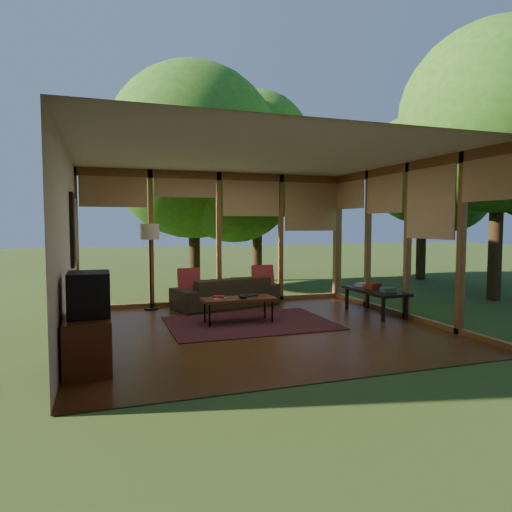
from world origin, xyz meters
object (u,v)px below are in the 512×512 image
object	(u,v)px
television	(89,294)
coffee_table	(238,300)
media_cabinet	(88,342)
sofa	(226,292)
floor_lamp	(150,237)
side_console	(375,292)

from	to	relation	value
television	coffee_table	xyz separation A→B (m)	(2.28, 1.71, -0.46)
media_cabinet	coffee_table	size ratio (longest dim) A/B	0.83
media_cabinet	coffee_table	bearing A→B (deg)	36.69
media_cabinet	coffee_table	distance (m)	2.87
sofa	media_cabinet	distance (m)	4.05
media_cabinet	coffee_table	xyz separation A→B (m)	(2.30, 1.71, 0.09)
floor_lamp	coffee_table	world-z (taller)	floor_lamp
sofa	television	size ratio (longest dim) A/B	3.79
floor_lamp	side_console	bearing A→B (deg)	-25.00
sofa	television	xyz separation A→B (m)	(-2.47, -3.20, 0.55)
sofa	television	distance (m)	4.07
side_console	floor_lamp	bearing A→B (deg)	155.00
floor_lamp	side_console	distance (m)	4.33
sofa	coffee_table	distance (m)	1.50
sofa	floor_lamp	size ratio (longest dim) A/B	1.26
coffee_table	side_console	bearing A→B (deg)	-1.66
media_cabinet	side_console	size ratio (longest dim) A/B	0.71
television	side_console	world-z (taller)	television
television	side_console	size ratio (longest dim) A/B	0.39
media_cabinet	floor_lamp	world-z (taller)	floor_lamp
side_console	sofa	bearing A→B (deg)	146.82
television	coffee_table	distance (m)	2.89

